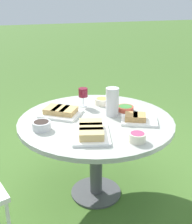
# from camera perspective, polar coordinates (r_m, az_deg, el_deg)

# --- Properties ---
(ground_plane) EXTENTS (40.00, 40.00, 0.00)m
(ground_plane) POSITION_cam_1_polar(r_m,az_deg,el_deg) (2.66, 0.00, -16.04)
(ground_plane) COLOR #446B2B
(dining_table) EXTENTS (1.26, 1.26, 0.73)m
(dining_table) POSITION_cam_1_polar(r_m,az_deg,el_deg) (2.33, 0.00, -3.63)
(dining_table) COLOR #4C4C51
(dining_table) RESTS_ON ground_plane
(water_pitcher) EXTENTS (0.12, 0.11, 0.24)m
(water_pitcher) POSITION_cam_1_polar(r_m,az_deg,el_deg) (2.33, 3.32, 2.09)
(water_pitcher) COLOR silver
(water_pitcher) RESTS_ON dining_table
(wine_glass) EXTENTS (0.08, 0.08, 0.17)m
(wine_glass) POSITION_cam_1_polar(r_m,az_deg,el_deg) (2.53, -2.64, 3.86)
(wine_glass) COLOR silver
(wine_glass) RESTS_ON dining_table
(platter_bread_main) EXTENTS (0.43, 0.37, 0.07)m
(platter_bread_main) POSITION_cam_1_polar(r_m,az_deg,el_deg) (2.00, -1.01, -3.90)
(platter_bread_main) COLOR white
(platter_bread_main) RESTS_ON dining_table
(platter_charcuterie) EXTENTS (0.31, 0.34, 0.06)m
(platter_charcuterie) POSITION_cam_1_polar(r_m,az_deg,el_deg) (2.24, 8.37, -1.40)
(platter_charcuterie) COLOR white
(platter_charcuterie) RESTS_ON dining_table
(platter_sandwich_side) EXTENTS (0.40, 0.41, 0.06)m
(platter_sandwich_side) POSITION_cam_1_polar(r_m,az_deg,el_deg) (2.38, -7.17, 0.07)
(platter_sandwich_side) COLOR white
(platter_sandwich_side) RESTS_ON dining_table
(bowl_fries) EXTENTS (0.14, 0.14, 0.06)m
(bowl_fries) POSITION_cam_1_polar(r_m,az_deg,el_deg) (2.61, 1.32, 2.26)
(bowl_fries) COLOR beige
(bowl_fries) RESTS_ON dining_table
(bowl_salad) EXTENTS (0.14, 0.14, 0.04)m
(bowl_salad) POSITION_cam_1_polar(r_m,az_deg,el_deg) (2.46, 5.97, 0.77)
(bowl_salad) COLOR #B74733
(bowl_salad) RESTS_ON dining_table
(bowl_olives) EXTENTS (0.14, 0.14, 0.06)m
(bowl_olives) POSITION_cam_1_polar(r_m,az_deg,el_deg) (2.13, -11.02, -2.63)
(bowl_olives) COLOR silver
(bowl_olives) RESTS_ON dining_table
(bowl_dip_red) EXTENTS (0.12, 0.12, 0.06)m
(bowl_dip_red) POSITION_cam_1_polar(r_m,az_deg,el_deg) (1.93, 8.39, -5.02)
(bowl_dip_red) COLOR beige
(bowl_dip_red) RESTS_ON dining_table
(cup_water_near) EXTENTS (0.07, 0.07, 0.09)m
(cup_water_near) POSITION_cam_1_polar(r_m,az_deg,el_deg) (2.46, 3.09, 1.32)
(cup_water_near) COLOR silver
(cup_water_near) RESTS_ON dining_table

